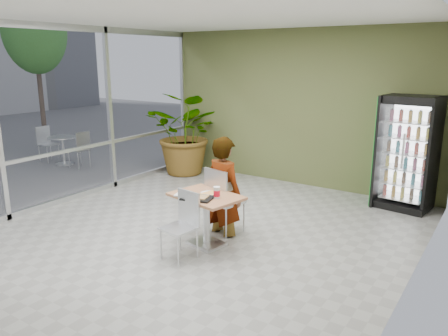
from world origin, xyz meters
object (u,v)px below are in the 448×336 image
(chair_far, at_px, (221,196))
(potted_plant, at_px, (187,133))
(chair_near, at_px, (184,219))
(beverage_fridge, at_px, (407,153))
(cafeteria_tray, at_px, (197,198))
(dining_table, at_px, (206,209))
(soda_cup, at_px, (217,193))
(seated_woman, at_px, (224,195))

(chair_far, distance_m, potted_plant, 3.68)
(chair_near, xyz_separation_m, beverage_fridge, (2.00, 3.74, 0.47))
(chair_near, relative_size, cafeteria_tray, 2.20)
(potted_plant, bearing_deg, chair_far, -43.81)
(beverage_fridge, bearing_deg, cafeteria_tray, -112.50)
(dining_table, distance_m, beverage_fridge, 3.85)
(chair_near, distance_m, cafeteria_tray, 0.35)
(soda_cup, bearing_deg, dining_table, 169.64)
(beverage_fridge, bearing_deg, soda_cup, -111.03)
(seated_woman, bearing_deg, cafeteria_tray, 104.16)
(cafeteria_tray, distance_m, potted_plant, 4.19)
(chair_far, height_order, potted_plant, potted_plant)
(dining_table, bearing_deg, cafeteria_tray, -89.42)
(seated_woman, bearing_deg, potted_plant, -31.82)
(chair_far, height_order, seated_woman, seated_woman)
(cafeteria_tray, bearing_deg, chair_near, -97.05)
(seated_woman, relative_size, soda_cup, 11.07)
(soda_cup, distance_m, beverage_fridge, 3.75)
(chair_near, relative_size, seated_woman, 0.50)
(chair_far, height_order, beverage_fridge, beverage_fridge)
(dining_table, bearing_deg, potted_plant, 132.10)
(chair_far, distance_m, seated_woman, 0.06)
(dining_table, bearing_deg, soda_cup, -10.36)
(chair_far, distance_m, beverage_fridge, 3.50)
(dining_table, bearing_deg, chair_near, -93.71)
(chair_near, distance_m, soda_cup, 0.58)
(chair_far, xyz_separation_m, chair_near, (0.03, -0.92, -0.07))
(dining_table, distance_m, potted_plant, 4.04)
(chair_near, bearing_deg, dining_table, 94.78)
(chair_near, bearing_deg, chair_far, 100.12)
(chair_far, bearing_deg, beverage_fridge, -114.60)
(chair_far, height_order, soda_cup, chair_far)
(dining_table, xyz_separation_m, soda_cup, (0.21, -0.04, 0.29))
(seated_woman, relative_size, potted_plant, 0.96)
(potted_plant, bearing_deg, dining_table, -47.90)
(dining_table, relative_size, chair_far, 1.05)
(potted_plant, bearing_deg, cafeteria_tray, -49.77)
(chair_near, relative_size, potted_plant, 0.48)
(chair_near, height_order, potted_plant, potted_plant)
(dining_table, xyz_separation_m, beverage_fridge, (1.97, 3.27, 0.46))
(dining_table, distance_m, chair_near, 0.47)
(chair_far, bearing_deg, chair_near, 102.75)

